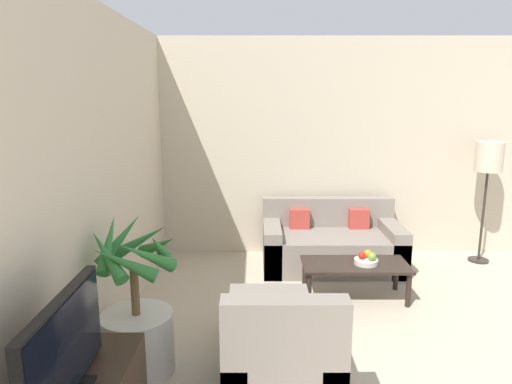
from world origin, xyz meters
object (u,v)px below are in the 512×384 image
Objects in this scene: television at (63,349)px; sofa_loveseat at (330,245)px; floor_lamp at (487,162)px; potted_palm at (136,322)px; apple_green at (371,256)px; coffee_table at (354,268)px; apple_red at (360,255)px; armchair at (280,360)px; orange_fruit at (367,253)px; ottoman at (268,317)px; fruit_bowl at (365,261)px.

television is 0.52× the size of sofa_loveseat.
floor_lamp is at bearing 4.80° from sofa_loveseat.
sofa_loveseat is at bearing 50.53° from potted_palm.
potted_palm reaches higher than apple_green.
apple_red reaches higher than coffee_table.
apple_green is at bearing 57.08° from armchair.
potted_palm is at bearing 163.91° from armchair.
orange_fruit is at bearing 32.94° from potted_palm.
ottoman is (-1.01, -0.83, -0.26)m from orange_fruit.
apple_green is at bearing -77.83° from orange_fruit.
floor_lamp is 1.40× the size of coffee_table.
potted_palm reaches higher than television.
coffee_table is (-1.76, -1.04, -0.91)m from floor_lamp.
apple_green is (2.04, 2.30, -0.39)m from television.
sofa_loveseat is 0.90m from orange_fruit.
television is at bearing -142.95° from armchair.
potted_palm is 4.36m from floor_lamp.
sofa_loveseat is 2.54m from armchair.
potted_palm is 0.80× the size of floor_lamp.
television is at bearing -118.92° from sofa_loveseat.
television is at bearing -130.15° from orange_fruit.
coffee_table is at bearing 62.15° from armchair.
ottoman is at bearing 57.25° from television.
apple_green is (0.15, -0.06, 0.14)m from coffee_table.
television reaches higher than sofa_loveseat.
floor_lamp is 2.23m from coffee_table.
potted_palm is 2.33m from apple_green.
television reaches higher than ottoman.
television is at bearing -137.04° from floor_lamp.
armchair is (-0.88, -1.54, -0.18)m from apple_red.
coffee_table is (1.89, 2.36, -0.53)m from television.
fruit_bowl is 3.03× the size of orange_fruit.
floor_lamp is 3.77m from armchair.
sofa_loveseat reaches higher than ottoman.
orange_fruit reaches higher than fruit_bowl.
television is at bearing -131.50° from apple_green.
apple_red is at bearing 50.33° from television.
floor_lamp reaches higher than television.
apple_red reaches higher than fruit_bowl.
television is 0.79× the size of coffee_table.
potted_palm is at bearing -147.06° from orange_fruit.
coffee_table is 1.24× the size of armchair.
coffee_table is 13.58× the size of orange_fruit.
fruit_bowl is 0.09m from apple_green.
apple_red is 0.11× the size of ottoman.
orange_fruit is (-1.63, -1.00, -0.77)m from floor_lamp.
fruit_bowl is (0.10, -0.02, 0.07)m from coffee_table.
apple_green reaches higher than coffee_table.
sofa_loveseat is 2.42× the size of ottoman.
sofa_loveseat is 1.09× the size of floor_lamp.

